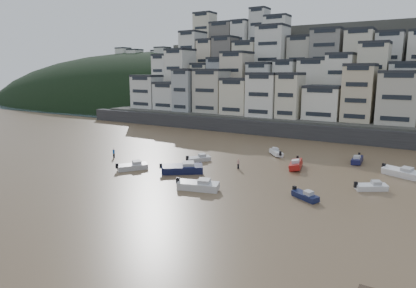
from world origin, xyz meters
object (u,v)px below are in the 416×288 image
Objects in this scene: boat_b at (305,195)px; boat_j at (133,166)px; person_blue at (114,153)px; person_pink at (238,164)px; boat_f at (199,158)px; boat_e at (296,164)px; boat_g at (401,172)px; boat_h at (276,152)px; boat_d at (371,186)px; boat_i at (357,159)px; boat_a at (198,184)px; boat_c at (182,168)px.

boat_b is 0.80× the size of boat_j.
person_pink is at bearing 12.10° from person_blue.
person_pink is at bearing -61.77° from boat_f.
boat_e is 33.13m from person_blue.
boat_g reaches higher than boat_h.
boat_b is at bearing -162.33° from boat_d.
boat_i is 3.04× the size of person_pink.
boat_f is at bearing 174.50° from person_pink.
boat_a is 14.08m from boat_b.
boat_b is 0.71× the size of boat_g.
person_blue is at bearing 145.95° from boat_a.
boat_j is (-8.15, -2.53, -0.24)m from boat_c.
boat_a is 3.56× the size of person_pink.
boat_a is 31.69m from boat_i.
boat_c reaches higher than boat_d.
person_pink is (-20.56, 0.80, 0.24)m from boat_d.
boat_i is at bearing -16.92° from boat_j.
person_blue reaches higher than boat_i.
boat_a is at bearing -76.79° from boat_c.
boat_j is at bearing 160.87° from boat_c.
boat_d is 36.08m from boat_j.
boat_i is (8.03, 9.36, -0.08)m from boat_e.
boat_d is at bearing -2.22° from person_pink.
boat_j is 3.05× the size of person_blue.
boat_c is 17.34m from person_blue.
boat_e is 1.11× the size of boat_i.
person_blue reaches higher than boat_j.
boat_a is 31.58m from boat_g.
boat_a is 25.73m from boat_h.
boat_g is at bearing 16.34° from person_blue.
boat_e is at bearing 142.69° from boat_b.
person_pink is at bearing 12.89° from boat_c.
boat_g is 3.45× the size of person_pink.
boat_a is at bearing -87.88° from person_pink.
boat_h reaches higher than boat_f.
boat_i is 3.04× the size of person_blue.
boat_d is 0.87× the size of boat_j.
person_pink is (23.44, 5.03, 0.00)m from person_blue.
boat_c is 1.18× the size of boat_g.
boat_i is (2.12, 23.56, 0.14)m from boat_b.
boat_d is at bearing 51.60° from boat_e.
boat_g is at bearing -140.04° from boat_h.
boat_c reaches higher than boat_i.
boat_a is 8.83m from boat_c.
person_blue reaches higher than boat_b.
person_pink is at bearing -69.52° from boat_e.
person_blue is 23.97m from person_pink.
boat_d is 0.77× the size of boat_g.
boat_a is 1.17× the size of boat_j.
boat_e is (-5.91, 14.20, 0.22)m from boat_b.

